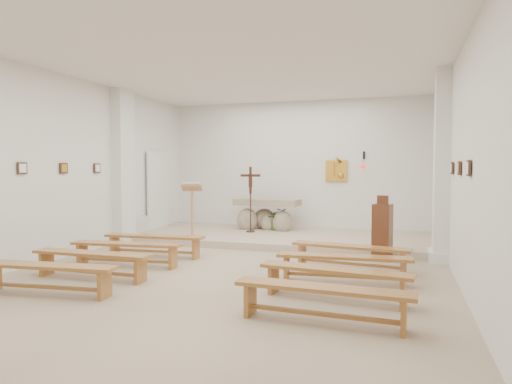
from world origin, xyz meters
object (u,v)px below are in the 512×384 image
(lectern, at_px, (192,211))
(bench_left_front, at_px, (154,241))
(bench_right_fourth, at_px, (323,296))
(donation_pedestal, at_px, (382,231))
(crucifix_stand, at_px, (250,194))
(bench_right_front, at_px, (350,251))
(bench_right_second, at_px, (344,262))
(bench_left_second, at_px, (127,249))
(bench_left_third, at_px, (92,259))
(bench_left_fourth, at_px, (47,272))
(altar, at_px, (266,216))
(bench_right_third, at_px, (335,276))

(lectern, relative_size, bench_left_front, 0.63)
(bench_right_fourth, bearing_deg, donation_pedestal, 86.24)
(crucifix_stand, xyz_separation_m, bench_right_front, (2.73, -2.82, -0.76))
(bench_right_fourth, bearing_deg, bench_right_second, 93.10)
(bench_left_second, bearing_deg, bench_right_fourth, -33.07)
(bench_left_front, bearing_deg, bench_right_front, -4.23)
(bench_left_second, height_order, bench_right_fourth, same)
(bench_left_third, xyz_separation_m, bench_left_fourth, (-0.00, -0.94, 0.00))
(bench_left_second, relative_size, bench_right_second, 1.00)
(donation_pedestal, xyz_separation_m, bench_right_fourth, (-0.47, -3.92, -0.22))
(altar, relative_size, bench_right_second, 0.85)
(altar, relative_size, bench_left_second, 0.85)
(bench_left_third, relative_size, bench_right_fourth, 0.99)
(altar, distance_m, bench_right_second, 5.02)
(donation_pedestal, bearing_deg, bench_left_third, -131.73)
(bench_left_third, height_order, bench_left_fourth, same)
(altar, xyz_separation_m, donation_pedestal, (2.97, -2.31, 0.05))
(lectern, relative_size, bench_right_third, 0.62)
(donation_pedestal, xyz_separation_m, bench_right_third, (-0.47, -2.98, -0.22))
(bench_left_fourth, bearing_deg, crucifix_stand, 73.73)
(crucifix_stand, xyz_separation_m, bench_left_third, (-1.02, -4.69, -0.76))
(bench_left_fourth, bearing_deg, bench_right_fourth, -5.96)
(bench_right_third, height_order, bench_left_fourth, same)
(donation_pedestal, bearing_deg, bench_left_fourth, -124.11)
(bench_right_front, bearing_deg, altar, 133.75)
(bench_right_front, bearing_deg, bench_right_fourth, -82.37)
(donation_pedestal, distance_m, bench_left_front, 4.37)
(bench_left_front, xyz_separation_m, bench_right_third, (3.75, -1.87, 0.00))
(crucifix_stand, bearing_deg, bench_right_fourth, -77.52)
(lectern, distance_m, bench_right_third, 5.00)
(bench_right_front, distance_m, bench_left_fourth, 4.68)
(bench_left_second, bearing_deg, bench_left_front, 83.44)
(bench_left_third, height_order, bench_right_third, same)
(bench_left_third, bearing_deg, bench_left_fourth, -90.59)
(bench_left_front, relative_size, bench_left_fourth, 1.00)
(bench_left_front, height_order, bench_right_third, same)
(altar, distance_m, lectern, 2.27)
(bench_left_front, distance_m, bench_right_second, 3.86)
(bench_left_second, bearing_deg, donation_pedestal, 19.32)
(altar, distance_m, bench_left_front, 3.65)
(bench_right_second, relative_size, bench_left_third, 1.01)
(lectern, xyz_separation_m, bench_left_third, (-0.08, -3.37, -0.45))
(donation_pedestal, height_order, bench_left_fourth, donation_pedestal)
(donation_pedestal, height_order, bench_left_third, donation_pedestal)
(lectern, distance_m, bench_right_front, 3.99)
(lectern, relative_size, bench_right_front, 0.62)
(bench_right_third, distance_m, bench_left_fourth, 3.86)
(bench_right_second, bearing_deg, crucifix_stand, 121.07)
(bench_left_front, bearing_deg, bench_left_fourth, -94.23)
(bench_left_front, bearing_deg, lectern, 82.57)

